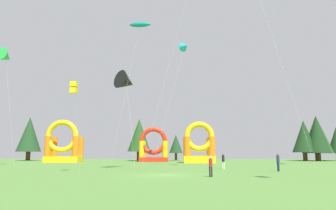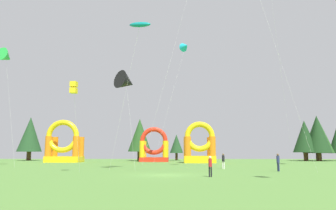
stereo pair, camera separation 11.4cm
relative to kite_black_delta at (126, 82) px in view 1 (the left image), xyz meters
The scene contains 18 objects.
ground_plane 12.96m from the kite_black_delta, 60.03° to the right, with size 120.00×120.00×0.00m, color #548438.
kite_black_delta is the anchor object (origin of this frame).
kite_cyan_delta 26.78m from the kite_black_delta, 73.08° to the left, with size 6.55×4.26×21.75m.
kite_yellow_box 7.20m from the kite_black_delta, 123.49° to the right, with size 0.60×2.57×8.12m.
kite_teal_parafoil 6.23m from the kite_black_delta, 48.80° to the right, with size 4.66×3.15×15.77m.
kite_green_delta 19.15m from the kite_black_delta, 158.24° to the left, with size 3.54×2.42×15.41m.
person_left_edge 17.44m from the kite_black_delta, ahead, with size 0.37×0.37×1.68m.
person_far_side 13.52m from the kite_black_delta, ahead, with size 0.34×0.34×1.66m.
person_midfield 15.10m from the kite_black_delta, 50.90° to the right, with size 0.35×0.35×1.54m.
inflatable_red_slide 28.41m from the kite_black_delta, 87.61° to the left, with size 5.36×3.72×6.44m.
inflatable_blue_arch 24.26m from the kite_black_delta, 66.56° to the left, with size 5.26×4.16×6.89m.
inflatable_orange_dome 28.43m from the kite_black_delta, 121.93° to the left, with size 6.04×4.15×7.46m.
tree_row_1 44.82m from the kite_black_delta, 126.37° to the left, with size 5.18×5.18×9.38m.
tree_row_2 34.53m from the kite_black_delta, 93.96° to the left, with size 4.80×4.80×8.78m.
tree_row_3 38.77m from the kite_black_delta, 81.97° to the left, with size 2.96×2.96×5.64m.
tree_row_4 46.84m from the kite_black_delta, 46.88° to the left, with size 4.91×4.91×8.32m.
tree_row_5 48.22m from the kite_black_delta, 44.37° to the left, with size 5.17×5.17×9.22m.
tree_row_6 50.51m from the kite_black_delta, 45.50° to the left, with size 6.24×6.24×9.52m.
Camera 1 is at (0.82, -26.78, 1.85)m, focal length 35.04 mm.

